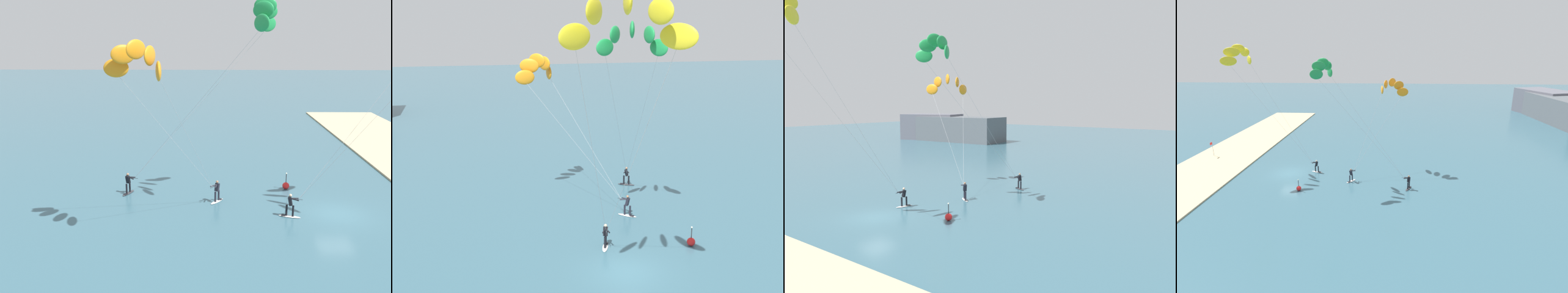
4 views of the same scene
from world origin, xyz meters
TOP-DOWN VIEW (x-y plane):
  - ground_plane at (0.00, 0.00)m, footprint 240.00×240.00m
  - kitesurfer_nearshore at (-3.77, 12.95)m, footprint 8.72×7.50m
  - kitesurfer_mid_water at (-1.74, -5.50)m, footprint 5.83×11.20m
  - kitesurfer_far_out at (1.53, 5.85)m, footprint 5.56×11.52m
  - marker_buoy at (5.09, 2.72)m, footprint 0.56×0.56m

SIDE VIEW (x-z plane):
  - ground_plane at x=0.00m, z-range 0.00..0.00m
  - marker_buoy at x=5.09m, z-range -0.39..0.99m
  - kitesurfer_nearshore at x=-3.77m, z-range 4.38..16.37m
  - kitesurfer_far_out at x=1.53m, z-range 5.56..20.15m
  - kitesurfer_mid_water at x=-1.74m, z-range 6.26..22.42m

